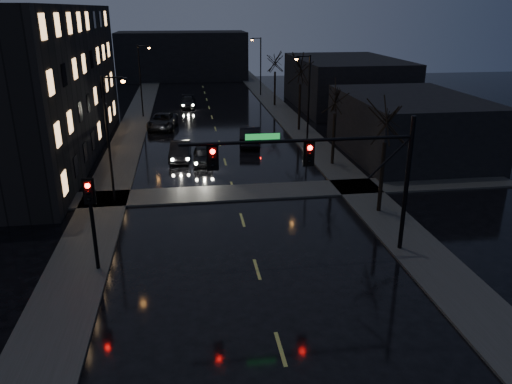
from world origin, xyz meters
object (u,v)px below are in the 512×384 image
object	(u,v)px
oncoming_car_a	(203,155)
oncoming_car_c	(163,121)
oncoming_car_d	(188,102)
oncoming_car_b	(180,151)
lead_car	(250,135)

from	to	relation	value
oncoming_car_a	oncoming_car_c	world-z (taller)	oncoming_car_c
oncoming_car_c	oncoming_car_d	distance (m)	11.88
oncoming_car_b	lead_car	world-z (taller)	lead_car
oncoming_car_a	lead_car	world-z (taller)	lead_car
oncoming_car_c	lead_car	xyz separation A→B (m)	(8.12, -7.82, 0.08)
oncoming_car_a	oncoming_car_b	world-z (taller)	oncoming_car_b
oncoming_car_b	lead_car	size ratio (longest dim) A/B	0.86
oncoming_car_d	lead_car	distance (m)	20.11
oncoming_car_d	lead_car	world-z (taller)	lead_car
oncoming_car_b	oncoming_car_d	world-z (taller)	oncoming_car_b
oncoming_car_b	lead_car	xyz separation A→B (m)	(6.34, 4.04, 0.12)
oncoming_car_d	oncoming_car_b	bearing A→B (deg)	-90.09
oncoming_car_d	lead_car	bearing A→B (deg)	-72.23
oncoming_car_b	oncoming_car_c	bearing A→B (deg)	102.95
oncoming_car_a	oncoming_car_b	bearing A→B (deg)	146.58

